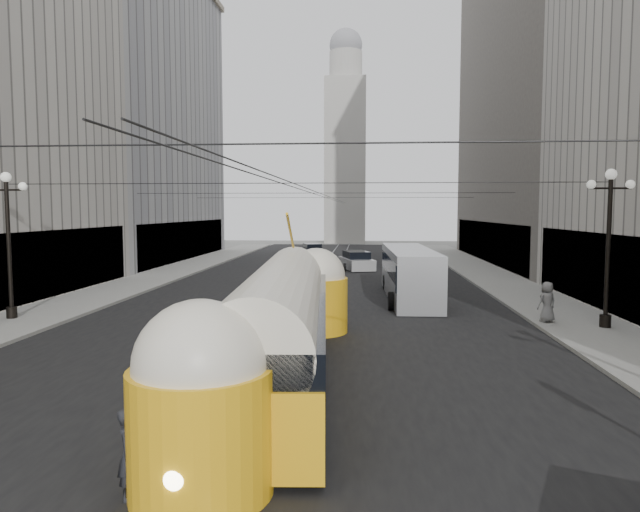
% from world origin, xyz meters
% --- Properties ---
extents(road, '(20.00, 85.00, 0.02)m').
position_xyz_m(road, '(0.00, 32.50, 0.00)').
color(road, black).
rests_on(road, ground).
extents(sidewalk_left, '(4.00, 72.00, 0.15)m').
position_xyz_m(sidewalk_left, '(-12.00, 36.00, 0.07)').
color(sidewalk_left, gray).
rests_on(sidewalk_left, ground).
extents(sidewalk_right, '(4.00, 72.00, 0.15)m').
position_xyz_m(sidewalk_right, '(12.00, 36.00, 0.07)').
color(sidewalk_right, gray).
rests_on(sidewalk_right, ground).
extents(rail_left, '(0.12, 85.00, 0.04)m').
position_xyz_m(rail_left, '(-0.75, 32.50, 0.00)').
color(rail_left, gray).
rests_on(rail_left, ground).
extents(rail_right, '(0.12, 85.00, 0.04)m').
position_xyz_m(rail_right, '(0.75, 32.50, 0.00)').
color(rail_right, gray).
rests_on(rail_right, ground).
extents(building_left_far, '(12.60, 28.60, 28.60)m').
position_xyz_m(building_left_far, '(-19.99, 48.00, 14.31)').
color(building_left_far, '#999999').
rests_on(building_left_far, ground).
extents(building_right_far, '(12.60, 32.60, 32.60)m').
position_xyz_m(building_right_far, '(20.00, 48.00, 16.31)').
color(building_right_far, '#514C47').
rests_on(building_right_far, ground).
extents(distant_tower, '(6.00, 6.00, 31.36)m').
position_xyz_m(distant_tower, '(0.00, 80.00, 14.97)').
color(distant_tower, '#B2AFA8').
rests_on(distant_tower, ground).
extents(lamppost_left_mid, '(1.86, 0.44, 6.37)m').
position_xyz_m(lamppost_left_mid, '(-12.60, 18.00, 3.74)').
color(lamppost_left_mid, black).
rests_on(lamppost_left_mid, sidewalk_left).
extents(lamppost_right_mid, '(1.86, 0.44, 6.37)m').
position_xyz_m(lamppost_right_mid, '(12.60, 18.00, 3.74)').
color(lamppost_right_mid, black).
rests_on(lamppost_right_mid, sidewalk_right).
extents(catenary, '(25.00, 72.00, 0.23)m').
position_xyz_m(catenary, '(0.12, 31.49, 5.88)').
color(catenary, black).
rests_on(catenary, ground).
extents(streetcar, '(3.39, 15.69, 3.43)m').
position_xyz_m(streetcar, '(0.50, 10.26, 1.68)').
color(streetcar, '#F4B015').
rests_on(streetcar, ground).
extents(city_bus, '(2.61, 10.98, 2.78)m').
position_xyz_m(city_bus, '(5.31, 25.73, 1.52)').
color(city_bus, '#B3B5B8').
rests_on(city_bus, ground).
extents(sedan_white_far, '(3.19, 5.17, 1.52)m').
position_xyz_m(sedan_white_far, '(2.21, 40.98, 0.69)').
color(sedan_white_far, '#BCBCBC').
rests_on(sedan_white_far, ground).
extents(sedan_dark_far, '(3.00, 4.62, 1.35)m').
position_xyz_m(sedan_dark_far, '(-2.64, 54.11, 0.61)').
color(sedan_dark_far, black).
rests_on(sedan_dark_far, ground).
extents(pedestrian_crossing_a, '(0.41, 0.59, 1.56)m').
position_xyz_m(pedestrian_crossing_a, '(-1.11, 3.43, 0.78)').
color(pedestrian_crossing_a, black).
rests_on(pedestrian_crossing_a, ground).
extents(pedestrian_crossing_b, '(0.94, 1.06, 1.81)m').
position_xyz_m(pedestrian_crossing_b, '(-0.70, 3.61, 0.91)').
color(pedestrian_crossing_b, beige).
rests_on(pedestrian_crossing_b, ground).
extents(pedestrian_sidewalk_right, '(0.97, 0.81, 1.72)m').
position_xyz_m(pedestrian_sidewalk_right, '(10.57, 18.91, 1.01)').
color(pedestrian_sidewalk_right, slate).
rests_on(pedestrian_sidewalk_right, sidewalk_right).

